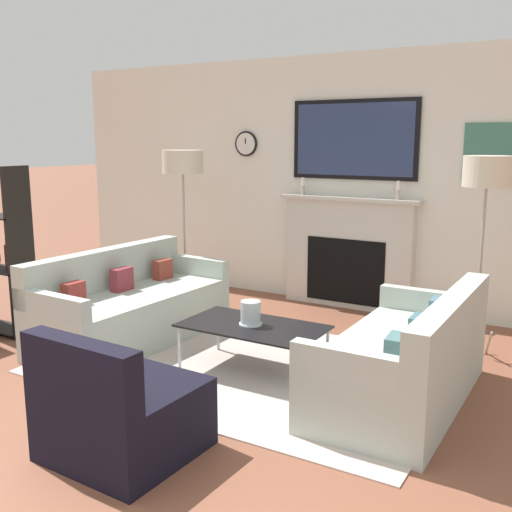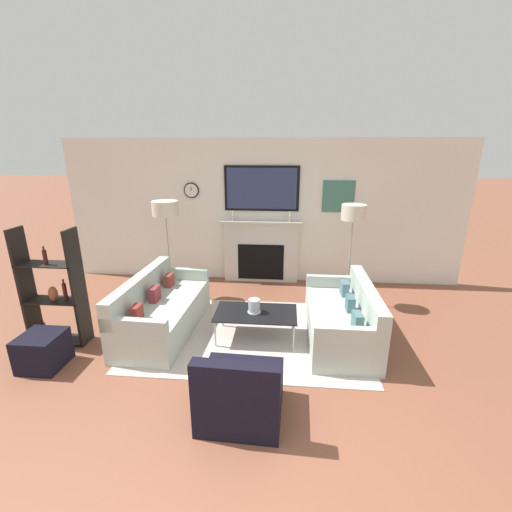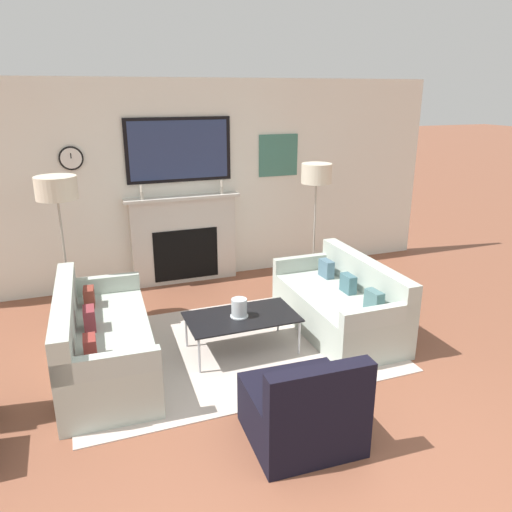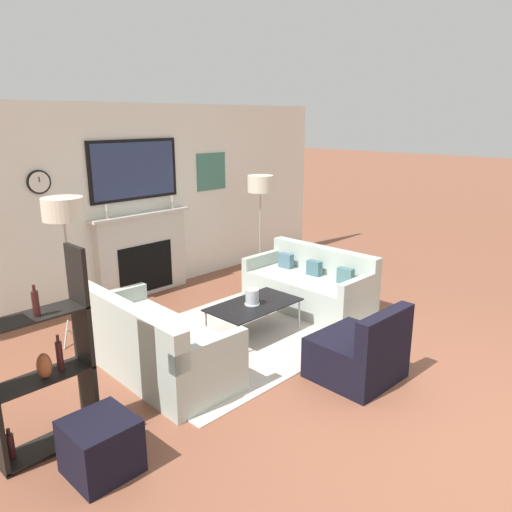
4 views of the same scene
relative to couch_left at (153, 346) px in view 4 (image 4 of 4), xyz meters
name	(u,v)px [view 4 (image 4 of 4)]	position (x,y,z in m)	size (l,w,h in m)	color
ground_plane	(445,418)	(1.27, -2.48, -0.30)	(60.00, 60.00, 0.00)	brown
fireplace_wall	(136,209)	(1.27, 2.17, 0.95)	(7.56, 0.28, 2.70)	white
area_rug	(244,334)	(1.27, 0.00, -0.29)	(3.15, 2.14, 0.01)	beige
couch_left	(153,346)	(0.00, 0.00, 0.00)	(0.89, 1.88, 0.82)	#AEBAAE
couch_right	(310,287)	(2.54, 0.00, -0.01)	(0.84, 1.72, 0.79)	#AEBAAE
armchair	(359,354)	(1.34, -1.55, -0.03)	(0.81, 0.78, 0.77)	black
coffee_table	(254,306)	(1.36, -0.09, 0.07)	(1.11, 0.62, 0.39)	black
hurricane_candle	(252,298)	(1.33, -0.08, 0.17)	(0.18, 0.18, 0.19)	silver
floor_lamp_left	(63,211)	(-0.25, 1.17, 1.25)	(0.43, 0.43, 1.70)	#9E998E
floor_lamp_right	(260,186)	(2.79, 1.17, 1.23)	(0.38, 0.38, 1.69)	#9E998E
shelf_unit	(39,363)	(-1.28, -0.40, 0.44)	(0.76, 0.28, 1.58)	black
ottoman	(101,446)	(-1.12, -0.95, -0.09)	(0.47, 0.47, 0.42)	black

